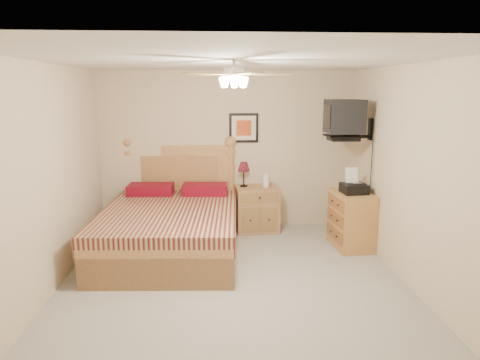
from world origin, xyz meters
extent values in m
plane|color=gray|center=(0.00, 0.00, 0.00)|extent=(4.50, 4.50, 0.00)
cube|color=white|center=(0.00, 0.00, 2.50)|extent=(4.00, 4.50, 0.04)
cube|color=beige|center=(0.00, 2.25, 1.25)|extent=(4.00, 0.04, 2.50)
cube|color=beige|center=(0.00, -2.25, 1.25)|extent=(4.00, 0.04, 2.50)
cube|color=beige|center=(-2.00, 0.00, 1.25)|extent=(0.04, 4.50, 2.50)
cube|color=beige|center=(2.00, 0.00, 1.25)|extent=(0.04, 4.50, 2.50)
cube|color=#AA733F|center=(0.46, 2.00, 0.36)|extent=(0.70, 0.54, 0.71)
imported|color=white|center=(0.60, 1.98, 0.84)|extent=(0.13, 0.13, 0.26)
cube|color=black|center=(0.27, 2.23, 1.62)|extent=(0.46, 0.04, 0.46)
cube|color=#A86733|center=(1.73, 1.19, 0.40)|extent=(0.53, 0.72, 0.80)
imported|color=#AEA489|center=(1.73, 1.42, 0.82)|extent=(0.29, 0.33, 0.03)
imported|color=gray|center=(1.74, 1.41, 0.84)|extent=(0.20, 0.27, 0.02)
camera|label=1|loc=(-0.21, -4.51, 2.22)|focal=32.00mm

